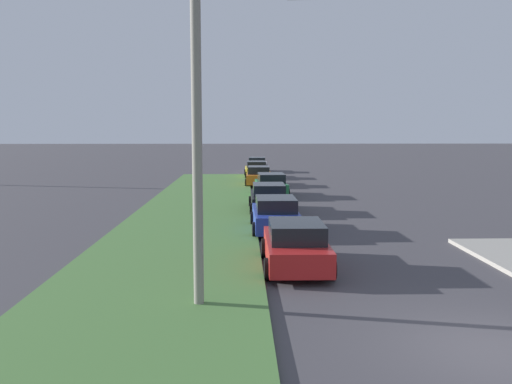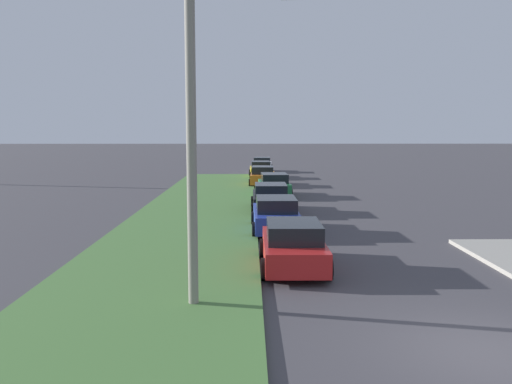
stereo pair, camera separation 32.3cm
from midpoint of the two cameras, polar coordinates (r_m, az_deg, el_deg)
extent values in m
plane|color=#423F44|center=(11.66, 23.55, -15.33)|extent=(300.00, 300.00, 0.00)
cube|color=#477238|center=(20.35, -8.70, -5.30)|extent=(60.00, 6.00, 0.12)
cube|color=red|center=(16.64, 3.66, -6.14)|extent=(4.31, 1.83, 0.70)
cube|color=black|center=(16.32, 3.74, -4.16)|extent=(2.21, 1.61, 0.55)
cylinder|color=black|center=(17.96, 0.42, -5.99)|extent=(0.64, 0.22, 0.64)
cylinder|color=black|center=(18.10, 6.15, -5.93)|extent=(0.64, 0.22, 0.64)
cylinder|color=black|center=(15.34, 0.70, -8.20)|extent=(0.64, 0.22, 0.64)
cylinder|color=black|center=(15.50, 7.43, -8.10)|extent=(0.64, 0.22, 0.64)
cube|color=#23389E|center=(22.41, 1.67, -2.79)|extent=(4.32, 1.85, 0.70)
cube|color=black|center=(22.12, 1.71, -1.28)|extent=(2.22, 1.62, 0.55)
cylinder|color=black|center=(23.75, -0.72, -2.87)|extent=(0.64, 0.23, 0.64)
cylinder|color=black|center=(23.86, 3.61, -2.84)|extent=(0.64, 0.23, 0.64)
cylinder|color=black|center=(21.09, -0.54, -4.08)|extent=(0.64, 0.23, 0.64)
cylinder|color=black|center=(21.21, 4.34, -4.04)|extent=(0.64, 0.23, 0.64)
cube|color=black|center=(27.86, 1.02, -0.93)|extent=(4.30, 1.81, 0.70)
cube|color=black|center=(27.58, 1.04, 0.30)|extent=(2.20, 1.60, 0.55)
cylinder|color=black|center=(29.20, -0.87, -1.07)|extent=(0.64, 0.22, 0.64)
cylinder|color=black|center=(29.28, 2.65, -1.06)|extent=(0.64, 0.22, 0.64)
cylinder|color=black|center=(26.53, -0.79, -1.86)|extent=(0.64, 0.22, 0.64)
cylinder|color=black|center=(26.62, 3.08, -1.84)|extent=(0.64, 0.22, 0.64)
cube|color=#1E6B38|center=(34.35, 1.33, 0.51)|extent=(4.37, 1.97, 0.70)
cube|color=black|center=(34.09, 1.36, 1.52)|extent=(2.26, 1.69, 0.55)
cylinder|color=black|center=(35.65, -0.31, 0.34)|extent=(0.65, 0.25, 0.64)
cylinder|color=black|center=(35.80, 2.57, 0.36)|extent=(0.65, 0.25, 0.64)
cylinder|color=black|center=(32.97, -0.02, -0.18)|extent=(0.65, 0.25, 0.64)
cylinder|color=black|center=(33.14, 3.09, -0.16)|extent=(0.65, 0.25, 0.64)
cube|color=orange|center=(40.92, 0.07, 1.51)|extent=(4.36, 1.95, 0.70)
cube|color=black|center=(40.67, 0.07, 2.36)|extent=(2.26, 1.68, 0.55)
cylinder|color=black|center=(42.31, -1.13, 1.34)|extent=(0.65, 0.24, 0.64)
cylinder|color=black|center=(42.29, 1.31, 1.33)|extent=(0.65, 0.24, 0.64)
cylinder|color=black|center=(39.62, -1.25, 0.97)|extent=(0.65, 0.24, 0.64)
cylinder|color=black|center=(39.60, 1.36, 0.97)|extent=(0.65, 0.24, 0.64)
cube|color=gold|center=(47.43, -0.19, 2.22)|extent=(4.33, 1.88, 0.70)
cube|color=black|center=(47.18, -0.18, 2.96)|extent=(2.23, 1.64, 0.55)
cylinder|color=black|center=(48.76, -1.31, 2.04)|extent=(0.64, 0.23, 0.64)
cylinder|color=black|center=(48.84, 0.80, 2.05)|extent=(0.64, 0.23, 0.64)
cylinder|color=black|center=(46.07, -1.24, 1.77)|extent=(0.64, 0.23, 0.64)
cylinder|color=black|center=(46.15, 1.00, 1.78)|extent=(0.64, 0.23, 0.64)
cube|color=silver|center=(54.15, -0.03, 2.77)|extent=(4.39, 2.04, 0.70)
cube|color=black|center=(53.91, -0.04, 3.42)|extent=(2.29, 1.72, 0.55)
cylinder|color=black|center=(55.55, -0.92, 2.61)|extent=(0.65, 0.26, 0.64)
cylinder|color=black|center=(55.50, 0.94, 2.61)|extent=(0.65, 0.26, 0.64)
cylinder|color=black|center=(52.86, -1.05, 2.41)|extent=(0.65, 0.26, 0.64)
cylinder|color=black|center=(52.80, 0.90, 2.40)|extent=(0.65, 0.26, 0.64)
cylinder|color=gray|center=(12.56, -7.01, 4.31)|extent=(0.24, 0.24, 7.50)
camera|label=1|loc=(0.16, -90.43, -0.05)|focal=37.66mm
camera|label=2|loc=(0.16, 89.57, 0.05)|focal=37.66mm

